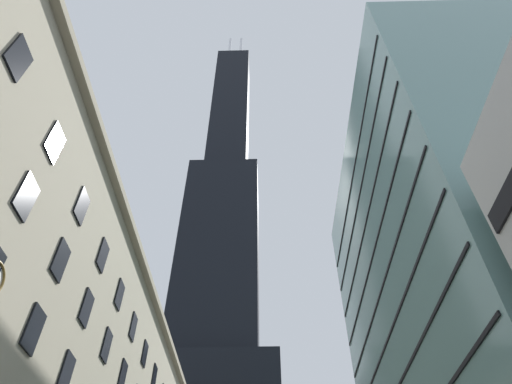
{
  "coord_description": "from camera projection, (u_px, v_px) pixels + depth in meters",
  "views": [
    {
      "loc": [
        0.42,
        -11.77,
        1.48
      ],
      "look_at": [
        -0.42,
        25.58,
        39.85
      ],
      "focal_mm": 31.23,
      "sensor_mm": 36.0,
      "label": 1
    }
  ],
  "objects": [
    {
      "name": "glass_office_midrise",
      "position": [
        473.0,
        302.0,
        39.99
      ],
      "size": [
        16.45,
        35.78,
        46.42
      ],
      "color": "gray",
      "rests_on": "ground"
    },
    {
      "name": "dark_skyscraper",
      "position": [
        217.0,
        305.0,
        100.29
      ],
      "size": [
        26.7,
        26.7,
        188.5
      ],
      "color": "black",
      "rests_on": "ground"
    }
  ]
}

